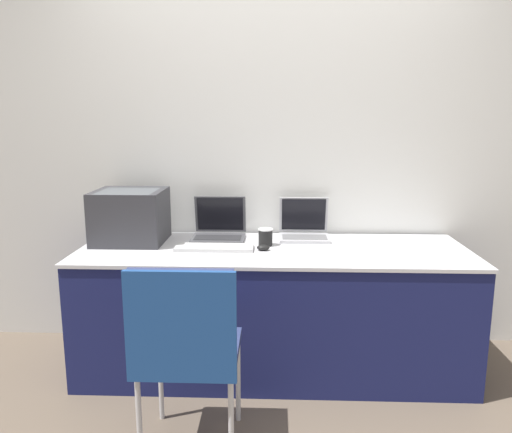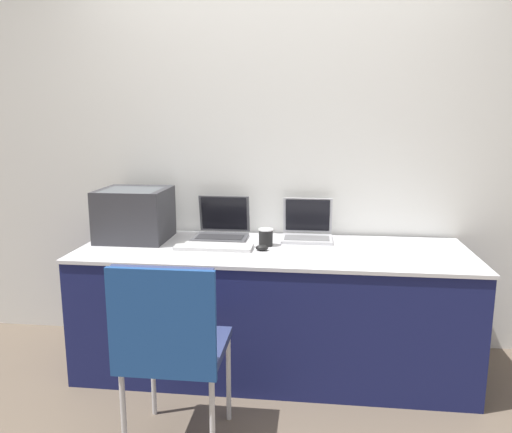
{
  "view_description": "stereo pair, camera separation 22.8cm",
  "coord_description": "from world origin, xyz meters",
  "px_view_note": "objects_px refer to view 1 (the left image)",
  "views": [
    {
      "loc": [
        0.01,
        -2.44,
        1.49
      ],
      "look_at": [
        -0.1,
        0.41,
        0.92
      ],
      "focal_mm": 35.0,
      "sensor_mm": 36.0,
      "label": 1
    },
    {
      "loc": [
        0.23,
        -2.42,
        1.49
      ],
      "look_at": [
        -0.1,
        0.41,
        0.92
      ],
      "focal_mm": 35.0,
      "sensor_mm": 36.0,
      "label": 2
    }
  ],
  "objects_px": {
    "laptop_left": "(219,229)",
    "mouse": "(263,248)",
    "printer": "(130,214)",
    "laptop_right": "(304,229)",
    "coffee_cup": "(265,237)",
    "external_keyboard": "(214,248)",
    "chair": "(186,339)"
  },
  "relations": [
    {
      "from": "external_keyboard",
      "to": "laptop_right",
      "type": "bearing_deg",
      "value": 29.87
    },
    {
      "from": "external_keyboard",
      "to": "mouse",
      "type": "bearing_deg",
      "value": -2.79
    },
    {
      "from": "laptop_left",
      "to": "chair",
      "type": "relative_size",
      "value": 0.36
    },
    {
      "from": "mouse",
      "to": "external_keyboard",
      "type": "bearing_deg",
      "value": 177.21
    },
    {
      "from": "printer",
      "to": "laptop_right",
      "type": "height_order",
      "value": "printer"
    },
    {
      "from": "coffee_cup",
      "to": "chair",
      "type": "distance_m",
      "value": 1.02
    },
    {
      "from": "laptop_left",
      "to": "mouse",
      "type": "relative_size",
      "value": 4.45
    },
    {
      "from": "mouse",
      "to": "chair",
      "type": "bearing_deg",
      "value": -110.11
    },
    {
      "from": "coffee_cup",
      "to": "chair",
      "type": "relative_size",
      "value": 0.11
    },
    {
      "from": "chair",
      "to": "mouse",
      "type": "bearing_deg",
      "value": 69.89
    },
    {
      "from": "printer",
      "to": "laptop_left",
      "type": "bearing_deg",
      "value": 12.2
    },
    {
      "from": "laptop_left",
      "to": "chair",
      "type": "bearing_deg",
      "value": -90.84
    },
    {
      "from": "printer",
      "to": "mouse",
      "type": "bearing_deg",
      "value": -12.06
    },
    {
      "from": "coffee_cup",
      "to": "external_keyboard",
      "type": "bearing_deg",
      "value": -161.07
    },
    {
      "from": "laptop_right",
      "to": "external_keyboard",
      "type": "bearing_deg",
      "value": -150.13
    },
    {
      "from": "external_keyboard",
      "to": "chair",
      "type": "bearing_deg",
      "value": -91.35
    },
    {
      "from": "laptop_left",
      "to": "laptop_right",
      "type": "xyz_separation_m",
      "value": [
        0.54,
        0.03,
        -0.0
      ]
    },
    {
      "from": "printer",
      "to": "mouse",
      "type": "relative_size",
      "value": 5.62
    },
    {
      "from": "laptop_right",
      "to": "mouse",
      "type": "xyz_separation_m",
      "value": [
        -0.25,
        -0.32,
        -0.04
      ]
    },
    {
      "from": "laptop_left",
      "to": "coffee_cup",
      "type": "height_order",
      "value": "laptop_left"
    },
    {
      "from": "laptop_left",
      "to": "laptop_right",
      "type": "height_order",
      "value": "laptop_left"
    },
    {
      "from": "external_keyboard",
      "to": "chair",
      "type": "height_order",
      "value": "chair"
    },
    {
      "from": "laptop_left",
      "to": "external_keyboard",
      "type": "distance_m",
      "value": 0.28
    },
    {
      "from": "printer",
      "to": "chair",
      "type": "distance_m",
      "value": 1.17
    },
    {
      "from": "laptop_right",
      "to": "coffee_cup",
      "type": "distance_m",
      "value": 0.32
    },
    {
      "from": "printer",
      "to": "coffee_cup",
      "type": "relative_size",
      "value": 4.03
    },
    {
      "from": "external_keyboard",
      "to": "coffee_cup",
      "type": "xyz_separation_m",
      "value": [
        0.29,
        0.1,
        0.04
      ]
    },
    {
      "from": "external_keyboard",
      "to": "printer",
      "type": "bearing_deg",
      "value": 163.21
    },
    {
      "from": "coffee_cup",
      "to": "laptop_right",
      "type": "bearing_deg",
      "value": 40.6
    },
    {
      "from": "coffee_cup",
      "to": "chair",
      "type": "bearing_deg",
      "value": -108.41
    },
    {
      "from": "laptop_right",
      "to": "printer",
      "type": "bearing_deg",
      "value": -172.14
    },
    {
      "from": "laptop_left",
      "to": "coffee_cup",
      "type": "xyz_separation_m",
      "value": [
        0.3,
        -0.17,
        -0.0
      ]
    }
  ]
}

